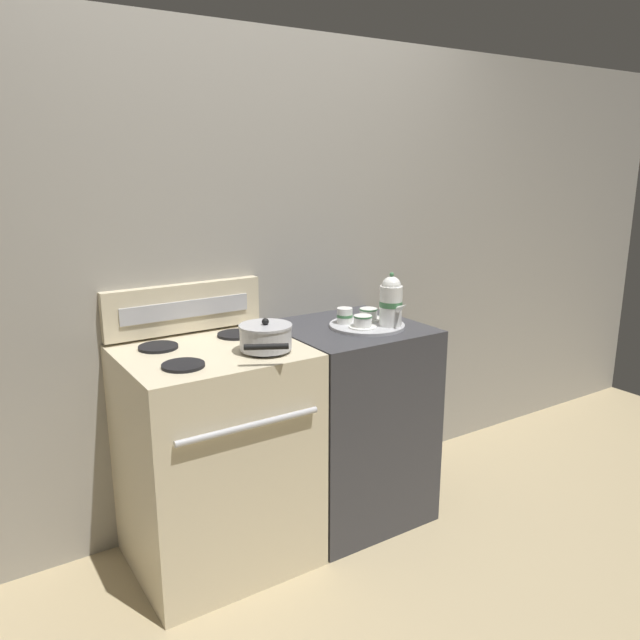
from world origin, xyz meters
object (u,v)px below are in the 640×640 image
Objects in this scene: teacup_right at (363,322)px; creamer_jug at (345,316)px; stove at (217,457)px; teacup_left at (368,314)px; saucepan at (266,337)px; serving_tray at (367,325)px; teapot at (391,301)px.

creamer_jug reaches higher than teacup_right.
stove is 12.90× the size of creamer_jug.
creamer_jug reaches higher than teacup_left.
saucepan is 2.52× the size of teacup_left.
teacup_left is (0.05, 0.05, 0.03)m from serving_tray.
saucepan reaches higher than serving_tray.
creamer_jug is at bearing 17.83° from saucepan.
stove is 1.00m from teapot.
saucepan is (0.17, -0.14, 0.52)m from stove.
saucepan is 0.57m from serving_tray.
serving_tray is 0.08m from teacup_left.
saucepan reaches higher than stove.
serving_tray is at bearing 130.99° from teapot.
teacup_right reaches higher than stove.
serving_tray reaches higher than stove.
teapot reaches higher than stove.
teacup_right is 1.71× the size of creamer_jug.
creamer_jug is (0.48, 0.16, -0.01)m from saucepan.
teacup_left is 0.14m from teacup_right.
teacup_left is at bearing 13.34° from saucepan.
stove is 3.00× the size of saucepan.
teacup_left is at bearing 48.43° from serving_tray.
stove is at bearing 170.75° from teapot.
teacup_left reaches higher than stove.
stove is at bearing 172.48° from teacup_right.
saucepan reaches higher than teacup_right.
teacup_right is 0.11m from creamer_jug.
teapot is at bearing -45.21° from creamer_jug.
stove is at bearing -179.60° from teacup_left.
teacup_left is (-0.02, 0.14, -0.08)m from teapot.
teacup_left is (0.61, 0.14, -0.02)m from saucepan.
serving_tray is (0.56, 0.09, -0.05)m from saucepan.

